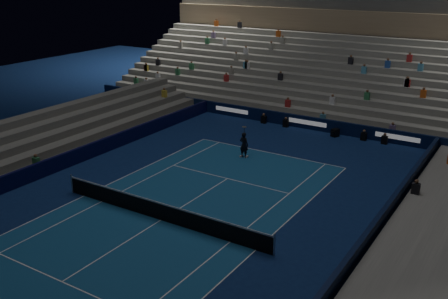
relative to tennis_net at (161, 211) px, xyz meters
name	(u,v)px	position (x,y,z in m)	size (l,w,h in m)	color
ground	(161,220)	(0.00, 0.00, -0.50)	(90.00, 90.00, 0.00)	#0C1F4D
court_surface	(161,220)	(0.00, 0.00, -0.50)	(10.97, 23.77, 0.01)	navy
sponsor_barrier_far	(308,123)	(0.00, 18.50, 0.00)	(44.00, 0.25, 1.00)	#081333
sponsor_barrier_east	(347,268)	(9.70, 0.00, 0.00)	(0.25, 37.00, 1.00)	#081332
sponsor_barrier_west	(34,173)	(-9.70, 0.00, 0.00)	(0.25, 37.00, 1.00)	black
grandstand_main	(351,68)	(0.00, 27.90, 2.87)	(44.00, 15.20, 11.20)	gray
grandstand_east	(438,286)	(13.17, 0.00, 0.41)	(5.00, 37.00, 2.50)	slate
tennis_net	(161,211)	(0.00, 0.00, 0.00)	(12.90, 0.10, 1.10)	#B2B2B7
tennis_player	(244,145)	(-1.04, 10.17, 0.37)	(0.64, 0.42, 1.75)	black
broadcast_camera	(335,133)	(2.54, 17.74, -0.20)	(0.61, 0.97, 0.59)	black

